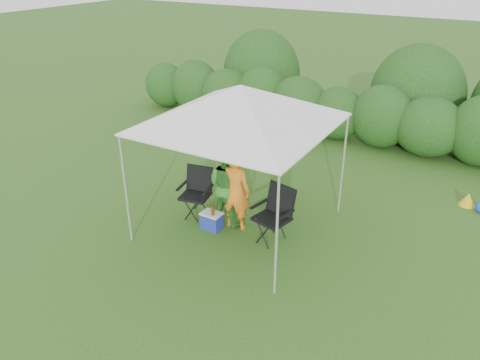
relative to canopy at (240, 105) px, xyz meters
The scene contains 10 objects.
ground 2.51m from the canopy, 90.00° to the right, with size 70.00×70.00×0.00m, color #35601E.
hedge 5.74m from the canopy, 90.00° to the left, with size 13.77×1.53×1.80m.
canopy is the anchor object (origin of this frame).
chair_right 2.03m from the canopy, ahead, with size 0.76×0.72×1.07m.
chair_left 2.14m from the canopy, behind, with size 0.70×0.66×1.01m.
man 1.67m from the canopy, 111.84° to the right, with size 0.58×0.38×1.60m, color orange.
woman 1.68m from the canopy, behind, with size 0.79×0.62×1.63m, color #35802A.
cooler 2.36m from the canopy, 137.58° to the right, with size 0.41×0.30×0.34m.
bottle 2.07m from the canopy, 130.40° to the right, with size 0.07×0.07×0.26m, color #592D0C.
lawn_toy 5.46m from the canopy, 38.55° to the left, with size 0.56×0.47×0.28m.
Camera 1 is at (3.99, -6.37, 4.93)m, focal length 35.00 mm.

